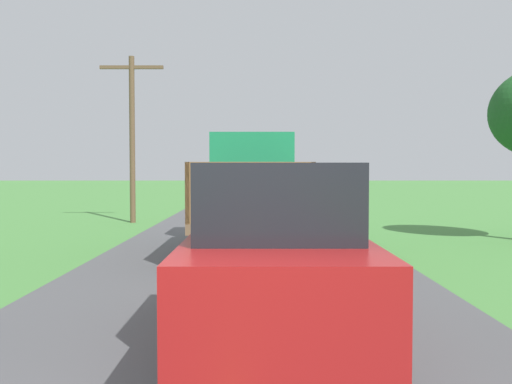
{
  "coord_description": "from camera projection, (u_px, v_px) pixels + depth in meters",
  "views": [
    {
      "loc": [
        0.22,
        -2.95,
        1.93
      ],
      "look_at": [
        0.18,
        10.5,
        1.4
      ],
      "focal_mm": 38.54,
      "sensor_mm": 36.0,
      "label": 1
    }
  ],
  "objects": [
    {
      "name": "banana_truck_near",
      "position": [
        253.0,
        189.0,
        13.4
      ],
      "size": [
        2.38,
        5.82,
        2.8
      ],
      "color": "#2D2D30",
      "rests_on": "road_surface"
    },
    {
      "name": "utility_pole_roadside",
      "position": [
        134.0,
        131.0,
        20.14
      ],
      "size": [
        2.31,
        0.2,
        6.09
      ],
      "color": "brown",
      "rests_on": "ground"
    },
    {
      "name": "following_car",
      "position": [
        276.0,
        254.0,
        5.64
      ],
      "size": [
        1.74,
        4.1,
        1.92
      ],
      "color": "maroon",
      "rests_on": "road_surface"
    }
  ]
}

